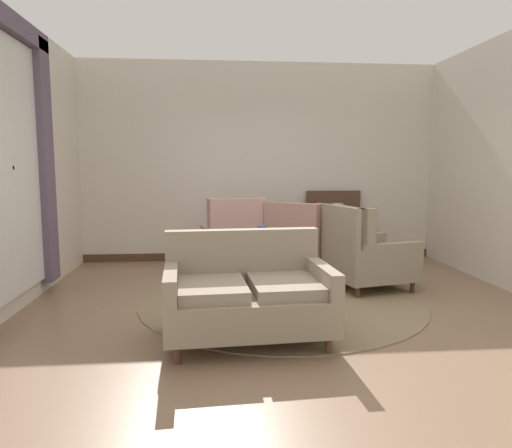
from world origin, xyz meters
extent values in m
plane|color=#896B51|center=(0.00, 0.00, 0.00)|extent=(7.95, 7.95, 0.00)
cube|color=silver|center=(0.00, 2.76, 1.56)|extent=(5.84, 0.08, 3.12)
cube|color=silver|center=(-2.84, 0.83, 1.56)|extent=(0.08, 3.86, 3.12)
cube|color=silver|center=(2.84, 0.83, 1.56)|extent=(0.08, 3.86, 3.12)
cube|color=#4C3323|center=(0.00, 2.70, 0.06)|extent=(5.68, 0.03, 0.12)
cylinder|color=#847051|center=(0.00, 0.30, 0.01)|extent=(3.16, 3.16, 0.01)
cube|color=silver|center=(-2.78, 0.15, 1.50)|extent=(0.03, 1.35, 2.53)
cube|color=white|center=(-2.76, 0.15, 1.50)|extent=(0.02, 1.43, 2.61)
cube|color=white|center=(-2.76, 0.15, 1.50)|extent=(0.02, 0.04, 2.53)
cube|color=white|center=(-2.76, 0.15, 1.50)|extent=(0.02, 1.35, 0.04)
cube|color=#605166|center=(-2.72, 1.01, 1.55)|extent=(0.10, 0.32, 2.83)
cube|color=#605166|center=(-2.72, 0.15, 2.92)|extent=(0.10, 2.03, 0.20)
cylinder|color=#4C3323|center=(-0.24, 0.45, 0.51)|extent=(0.78, 0.78, 0.03)
cylinder|color=#4C3323|center=(-0.24, 0.45, 0.27)|extent=(0.10, 0.10, 0.44)
cube|color=#4C3323|center=(-0.02, 0.43, 0.04)|extent=(0.28, 0.09, 0.07)
cube|color=#4C3323|center=(-0.34, 0.65, 0.04)|extent=(0.18, 0.28, 0.07)
cube|color=#4C3323|center=(-0.32, 0.25, 0.04)|extent=(0.17, 0.28, 0.07)
cylinder|color=#384C93|center=(-0.21, 0.44, 0.54)|extent=(0.08, 0.08, 0.02)
ellipsoid|color=#384C93|center=(-0.21, 0.44, 0.64)|extent=(0.14, 0.14, 0.19)
cylinder|color=#384C93|center=(-0.21, 0.44, 0.78)|extent=(0.06, 0.06, 0.10)
torus|color=#384C93|center=(-0.21, 0.44, 0.83)|extent=(0.12, 0.12, 0.02)
cube|color=gray|center=(-0.47, -0.88, 0.29)|extent=(1.47, 1.00, 0.30)
cube|color=gray|center=(-0.49, -0.49, 0.68)|extent=(1.42, 0.23, 0.49)
cube|color=gray|center=(-0.77, -0.94, 0.49)|extent=(0.61, 0.74, 0.10)
cube|color=gray|center=(-0.15, -0.90, 0.49)|extent=(0.61, 0.74, 0.10)
cube|color=gray|center=(-1.11, -0.97, 0.55)|extent=(0.16, 0.81, 0.22)
cube|color=gray|center=(0.19, -0.89, 0.55)|extent=(0.16, 0.81, 0.22)
cylinder|color=#4C3323|center=(-1.05, -1.29, 0.07)|extent=(0.06, 0.06, 0.14)
cylinder|color=#4C3323|center=(0.16, -1.21, 0.07)|extent=(0.06, 0.06, 0.14)
cylinder|color=#4C3323|center=(-1.09, -0.54, 0.07)|extent=(0.06, 0.06, 0.14)
cylinder|color=#4C3323|center=(0.12, -0.47, 0.07)|extent=(0.06, 0.06, 0.14)
cube|color=tan|center=(-0.49, 1.88, 0.30)|extent=(0.92, 0.95, 0.31)
cube|color=tan|center=(-0.42, 1.55, 0.76)|extent=(0.80, 0.29, 0.62)
cube|color=tan|center=(-0.10, 1.70, 0.84)|extent=(0.14, 0.22, 0.47)
cube|color=tan|center=(-0.78, 1.57, 0.84)|extent=(0.14, 0.22, 0.47)
cube|color=tan|center=(-0.16, 1.99, 0.55)|extent=(0.23, 0.72, 0.18)
cube|color=tan|center=(-0.83, 1.87, 0.55)|extent=(0.23, 0.72, 0.18)
cylinder|color=#4C3323|center=(-0.24, 2.26, 0.07)|extent=(0.06, 0.06, 0.14)
cylinder|color=#4C3323|center=(-0.86, 2.14, 0.07)|extent=(0.06, 0.06, 0.14)
cylinder|color=#4C3323|center=(-0.12, 1.62, 0.07)|extent=(0.06, 0.06, 0.14)
cylinder|color=#4C3323|center=(-0.73, 1.50, 0.07)|extent=(0.06, 0.06, 0.14)
cube|color=gray|center=(1.17, 0.77, 0.28)|extent=(1.09, 1.05, 0.28)
cube|color=gray|center=(0.79, 0.68, 0.73)|extent=(0.34, 0.87, 0.62)
cube|color=gray|center=(0.97, 0.33, 0.80)|extent=(0.22, 0.14, 0.47)
cube|color=gray|center=(0.79, 1.06, 0.80)|extent=(0.22, 0.14, 0.47)
cube|color=gray|center=(1.31, 0.41, 0.52)|extent=(0.82, 0.29, 0.20)
cube|color=gray|center=(1.13, 1.15, 0.52)|extent=(0.82, 0.29, 0.20)
cylinder|color=#4C3323|center=(1.62, 0.52, 0.07)|extent=(0.06, 0.06, 0.14)
cylinder|color=#4C3323|center=(1.45, 1.20, 0.07)|extent=(0.06, 0.06, 0.14)
cylinder|color=#4C3323|center=(0.88, 0.34, 0.07)|extent=(0.06, 0.06, 0.14)
cylinder|color=#4C3323|center=(0.72, 1.02, 0.07)|extent=(0.06, 0.06, 0.14)
cube|color=tan|center=(0.49, 1.57, 0.29)|extent=(1.11, 1.11, 0.30)
cube|color=tan|center=(0.28, 1.32, 0.73)|extent=(0.70, 0.62, 0.59)
cube|color=tan|center=(0.60, 1.17, 0.80)|extent=(0.21, 0.22, 0.45)
cube|color=tan|center=(0.07, 1.61, 0.80)|extent=(0.21, 0.22, 0.45)
cube|color=tan|center=(0.78, 1.38, 0.55)|extent=(0.51, 0.59, 0.22)
cube|color=tan|center=(0.25, 1.83, 0.55)|extent=(0.51, 0.59, 0.22)
cylinder|color=#4C3323|center=(0.93, 1.60, 0.07)|extent=(0.06, 0.06, 0.14)
cylinder|color=#4C3323|center=(0.44, 2.01, 0.07)|extent=(0.06, 0.06, 0.14)
cylinder|color=#4C3323|center=(0.53, 1.13, 0.07)|extent=(0.06, 0.06, 0.14)
cylinder|color=#4C3323|center=(0.04, 1.53, 0.07)|extent=(0.06, 0.06, 0.14)
cylinder|color=#4C3323|center=(0.99, 1.06, 0.67)|extent=(0.56, 0.56, 0.03)
cylinder|color=#4C3323|center=(0.99, 1.06, 0.33)|extent=(0.07, 0.07, 0.65)
cylinder|color=#4C3323|center=(0.99, 1.06, 0.02)|extent=(0.36, 0.36, 0.04)
cube|color=#4C3323|center=(1.18, 2.46, 0.47)|extent=(0.88, 0.39, 0.74)
cube|color=#4C3323|center=(1.18, 2.64, 0.98)|extent=(0.88, 0.04, 0.27)
cube|color=#4C3323|center=(0.79, 2.31, 0.05)|extent=(0.06, 0.06, 0.10)
cube|color=#4C3323|center=(1.57, 2.31, 0.05)|extent=(0.06, 0.06, 0.10)
cube|color=#4C3323|center=(0.79, 2.61, 0.05)|extent=(0.06, 0.06, 0.10)
cube|color=#4C3323|center=(1.57, 2.61, 0.05)|extent=(0.06, 0.06, 0.10)
camera|label=1|loc=(-0.76, -4.81, 1.52)|focal=33.14mm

